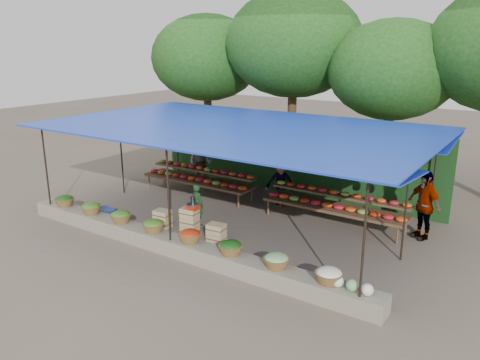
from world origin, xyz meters
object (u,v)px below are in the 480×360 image
Objects in this scene: vendor_seated at (198,205)px; blue_crate_front at (108,214)px; crate_counter at (189,224)px; weighing_scale at (193,206)px; blue_crate_back at (105,212)px.

vendor_seated reaches higher than blue_crate_front.
weighing_scale reaches higher than crate_counter.
vendor_seated is 2.56× the size of blue_crate_front.
crate_counter is 4.96× the size of blue_crate_front.
blue_crate_back is at bearing -173.50° from weighing_scale.
weighing_scale is 0.86m from vendor_seated.
blue_crate_front is at bearing -172.29° from weighing_scale.
crate_counter is 2.85m from blue_crate_front.
crate_counter is at bearing -15.91° from blue_crate_front.
blue_crate_back is at bearing 38.36° from vendor_seated.
crate_counter is at bearing 25.20° from blue_crate_back.
blue_crate_back is at bearing -173.15° from crate_counter.
vendor_seated is at bearing 109.82° from crate_counter.
weighing_scale reaches higher than blue_crate_back.
vendor_seated reaches higher than crate_counter.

